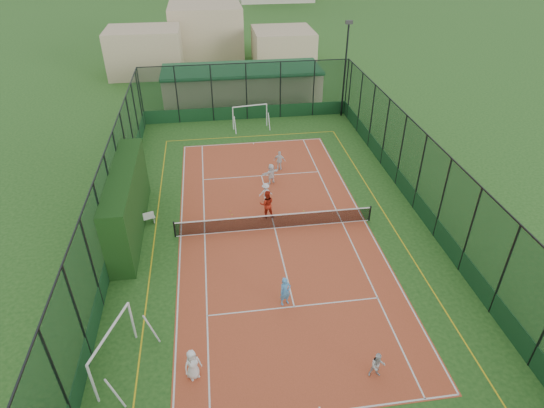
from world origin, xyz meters
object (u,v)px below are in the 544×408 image
(white_bench, at_px, (141,219))
(child_far_right, at_px, (280,161))
(clubhouse, at_px, (242,84))
(futsal_goal_near, at_px, (114,350))
(futsal_goal_far, at_px, (250,117))
(floodlight_ne, at_px, (345,71))
(child_far_back, at_px, (271,174))
(child_far_left, at_px, (266,193))
(child_near_mid, at_px, (285,291))
(child_near_right, at_px, (378,365))
(coach, at_px, (267,204))
(child_near_left, at_px, (192,364))

(white_bench, bearing_deg, child_far_right, 12.69)
(clubhouse, height_order, white_bench, clubhouse)
(futsal_goal_near, xyz_separation_m, futsal_goal_far, (7.86, 23.74, -0.07))
(floodlight_ne, relative_size, clubhouse, 0.54)
(clubhouse, bearing_deg, child_far_back, -88.19)
(child_far_back, bearing_deg, child_far_left, 46.96)
(futsal_goal_near, relative_size, child_far_back, 2.24)
(white_bench, xyz_separation_m, child_near_mid, (7.40, -7.57, 0.34))
(child_near_right, relative_size, child_far_back, 0.86)
(child_near_mid, xyz_separation_m, child_far_back, (0.93, 11.41, -0.05))
(child_near_right, bearing_deg, floodlight_ne, 84.38)
(coach, bearing_deg, white_bench, 0.27)
(floodlight_ne, xyz_separation_m, coach, (-8.89, -15.30, -3.21))
(white_bench, height_order, futsal_goal_near, futsal_goal_near)
(floodlight_ne, height_order, futsal_goal_near, floodlight_ne)
(futsal_goal_far, xyz_separation_m, child_near_right, (2.51, -25.62, -0.35))
(clubhouse, relative_size, futsal_goal_far, 4.97)
(white_bench, xyz_separation_m, futsal_goal_near, (0.02, -10.16, 0.60))
(floodlight_ne, xyz_separation_m, child_far_right, (-7.20, -9.47, -3.39))
(child_far_right, bearing_deg, child_near_right, 113.10)
(floodlight_ne, relative_size, child_near_mid, 5.31)
(child_far_right, distance_m, child_far_back, 2.04)
(child_far_back, xyz_separation_m, coach, (-0.82, -3.99, 0.18))
(white_bench, bearing_deg, floodlight_ne, 23.74)
(futsal_goal_far, relative_size, child_far_right, 2.11)
(futsal_goal_near, height_order, child_far_right, futsal_goal_near)
(futsal_goal_near, relative_size, coach, 1.80)
(futsal_goal_near, xyz_separation_m, child_far_right, (9.19, 15.84, -0.32))
(child_far_left, bearing_deg, clubhouse, -95.15)
(coach, bearing_deg, futsal_goal_near, 54.60)
(child_near_mid, distance_m, child_far_left, 9.11)
(futsal_goal_near, relative_size, child_far_right, 2.26)
(child_near_left, xyz_separation_m, child_far_right, (6.10, 16.73, -0.01))
(child_near_left, relative_size, child_near_right, 1.18)
(child_far_left, relative_size, child_far_right, 0.92)
(child_near_left, xyz_separation_m, coach, (4.41, 10.90, 0.17))
(child_near_mid, bearing_deg, white_bench, 113.73)
(coach, bearing_deg, futsal_goal_far, -90.09)
(white_bench, distance_m, child_far_right, 10.82)
(child_near_left, bearing_deg, child_far_back, 42.88)
(child_near_mid, bearing_deg, child_far_back, 64.72)
(child_near_right, xyz_separation_m, coach, (-2.87, 11.89, 0.28))
(floodlight_ne, distance_m, child_far_right, 12.37)
(futsal_goal_near, distance_m, child_far_right, 18.32)
(clubhouse, relative_size, white_bench, 9.49)
(child_far_right, bearing_deg, child_near_left, 89.27)
(child_near_mid, bearing_deg, futsal_goal_near, 178.72)
(white_bench, relative_size, child_near_right, 1.29)
(white_bench, relative_size, child_near_mid, 1.03)
(child_near_left, relative_size, child_far_back, 1.01)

